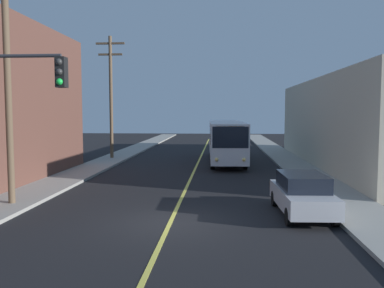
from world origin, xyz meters
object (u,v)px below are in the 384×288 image
at_px(parked_car_silver, 302,194).
at_px(utility_pole_mid, 111,91).
at_px(traffic_signal_left_corner, 5,103).
at_px(city_bus, 226,139).
at_px(utility_pole_near, 7,64).

relative_size(parked_car_silver, utility_pole_mid, 0.44).
height_order(parked_car_silver, traffic_signal_left_corner, traffic_signal_left_corner).
bearing_deg(traffic_signal_left_corner, parked_car_silver, 13.95).
bearing_deg(traffic_signal_left_corner, utility_pole_mid, 95.64).
bearing_deg(parked_car_silver, city_bus, 99.54).
bearing_deg(utility_pole_mid, parked_car_silver, -54.78).
distance_m(city_bus, parked_car_silver, 16.72).
xyz_separation_m(parked_car_silver, utility_pole_near, (-11.99, 0.58, 5.15)).
bearing_deg(utility_pole_mid, city_bus, -6.25).
relative_size(parked_car_silver, utility_pole_near, 0.42).
bearing_deg(utility_pole_near, traffic_signal_left_corner, -62.89).
xyz_separation_m(city_bus, parked_car_silver, (2.77, -16.46, -0.98)).
relative_size(city_bus, parked_car_silver, 2.74).
height_order(parked_car_silver, utility_pole_near, utility_pole_near).
xyz_separation_m(utility_pole_mid, traffic_signal_left_corner, (1.98, -20.09, -1.40)).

